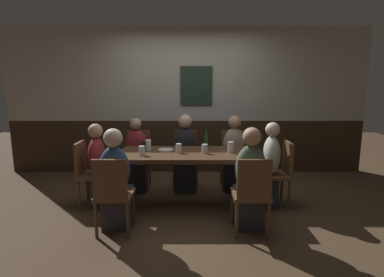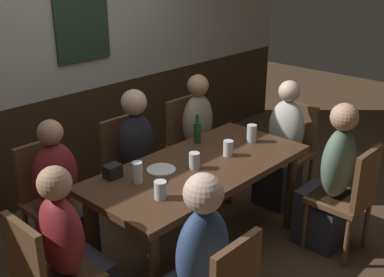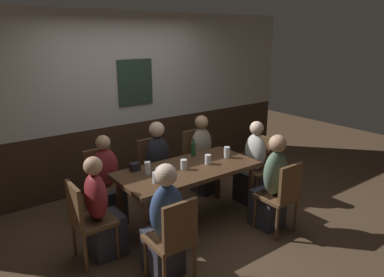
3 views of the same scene
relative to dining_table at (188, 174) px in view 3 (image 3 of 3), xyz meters
name	(u,v)px [view 3 (image 3 of 3)]	position (x,y,z in m)	size (l,w,h in m)	color
ground_plane	(188,223)	(0.00, 0.00, -0.65)	(12.00, 12.00, 0.00)	#4C3826
wall_back	(124,101)	(0.00, 1.65, 0.65)	(6.40, 0.13, 2.60)	#332316
dining_table	(188,174)	(0.00, 0.00, 0.00)	(1.71, 0.80, 0.74)	#472D1C
chair_head_east	(260,164)	(1.27, 0.00, -0.16)	(0.40, 0.40, 0.88)	brown
chair_left_near	(174,236)	(-0.75, -0.82, -0.16)	(0.40, 0.40, 0.88)	brown
chair_right_far	(197,156)	(0.75, 0.82, -0.16)	(0.40, 0.40, 0.88)	brown
chair_head_west	(86,218)	(-1.27, 0.00, -0.16)	(0.40, 0.40, 0.88)	brown
chair_mid_far	(153,167)	(0.00, 0.82, -0.16)	(0.40, 0.40, 0.88)	brown
chair_right_near	(282,194)	(0.75, -0.82, -0.16)	(0.40, 0.40, 0.88)	brown
chair_left_far	(102,180)	(-0.75, 0.82, -0.16)	(0.40, 0.40, 0.88)	brown
person_head_east	(252,168)	(1.11, 0.00, -0.18)	(0.37, 0.34, 1.14)	#2D2D38
person_left_near	(164,229)	(-0.75, -0.66, -0.16)	(0.34, 0.37, 1.17)	#2D2D38
person_right_far	(203,160)	(0.75, 0.66, -0.17)	(0.34, 0.37, 1.15)	#2D2D38
person_head_west	(102,215)	(-1.11, 0.00, -0.18)	(0.37, 0.34, 1.12)	#2D2D38
person_mid_far	(160,170)	(0.00, 0.66, -0.16)	(0.34, 0.37, 1.16)	#2D2D38
person_right_near	(271,189)	(0.75, -0.66, -0.15)	(0.34, 0.37, 1.18)	#2D2D38
person_left_far	(108,186)	(-0.75, 0.65, -0.19)	(0.34, 0.37, 1.11)	#2D2D38
pint_glass_amber	(184,165)	(-0.07, -0.01, 0.14)	(0.08, 0.08, 0.12)	silver
pint_glass_stout	(156,178)	(-0.53, -0.15, 0.14)	(0.08, 0.08, 0.12)	silver
highball_clear	(227,153)	(0.61, -0.01, 0.15)	(0.08, 0.08, 0.14)	silver
beer_glass_half	(147,169)	(-0.49, 0.12, 0.15)	(0.07, 0.07, 0.15)	silver
pint_glass_pale	(208,160)	(0.27, -0.05, 0.14)	(0.08, 0.08, 0.12)	silver
beer_bottle_green	(193,149)	(0.30, 0.30, 0.18)	(0.06, 0.06, 0.24)	#194723
plate_white_large	(164,168)	(-0.25, 0.13, 0.09)	(0.20, 0.20, 0.01)	white
condiment_caddy	(135,167)	(-0.55, 0.30, 0.13)	(0.11, 0.09, 0.09)	black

